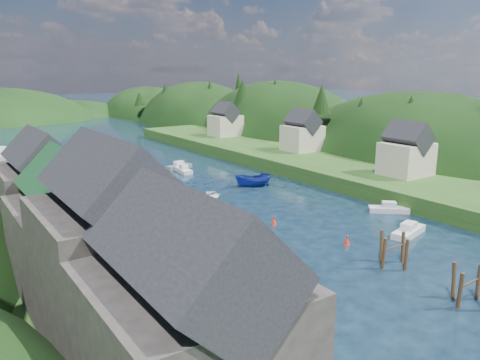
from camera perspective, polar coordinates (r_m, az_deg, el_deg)
ground at (r=81.75m, az=-8.78°, el=0.20°), size 600.00×600.00×0.00m
hillside_right at (r=127.84m, az=4.68°, el=1.65°), size 36.00×245.56×48.00m
far_hills at (r=201.21m, az=-24.04°, el=3.84°), size 103.00×68.00×44.00m
hill_trees at (r=93.87m, az=-12.81°, el=8.61°), size 89.58×145.81×12.48m
quay_left at (r=46.50m, az=-19.40°, el=-9.37°), size 12.00×110.00×2.00m
quayside_buildings at (r=31.55m, az=-17.07°, el=-8.18°), size 8.00×35.84×12.90m
boat_sheds at (r=62.83m, az=-26.11°, el=-0.06°), size 7.00×21.00×7.50m
terrace_right at (r=87.43m, az=9.08°, el=1.85°), size 16.00×120.00×2.40m
right_bank_cottages at (r=94.72m, az=7.03°, el=5.64°), size 9.00×59.24×8.41m
piling_cluster_near at (r=42.39m, az=26.15°, el=-11.87°), size 3.17×2.96×3.69m
piling_cluster_far at (r=47.45m, az=18.18°, el=-8.43°), size 3.43×3.18×3.73m
channel_buoy_near at (r=51.75m, az=12.90°, el=-7.22°), size 0.70×0.70×1.10m
channel_buoy_far at (r=57.03m, az=4.17°, el=-4.96°), size 0.70×0.70×1.10m
moored_boats at (r=56.57m, az=1.37°, el=-4.84°), size 37.23×93.08×2.49m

